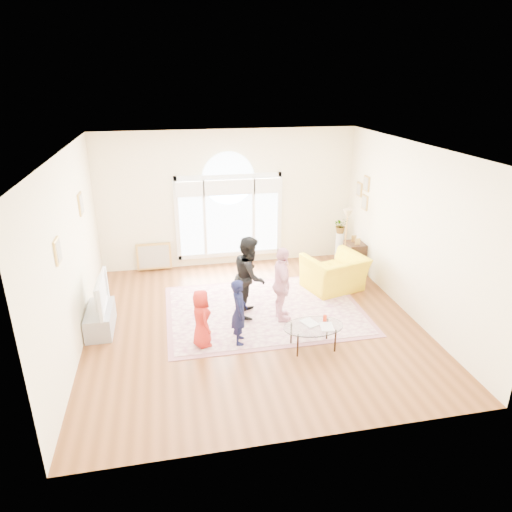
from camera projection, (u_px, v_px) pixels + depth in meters
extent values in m
plane|color=#5A3015|center=(253.00, 323.00, 8.51)|extent=(6.00, 6.00, 0.00)
plane|color=beige|center=(229.00, 199.00, 10.65)|extent=(6.00, 0.00, 6.00)
plane|color=beige|center=(304.00, 330.00, 5.18)|extent=(6.00, 0.00, 6.00)
plane|color=beige|center=(71.00, 255.00, 7.37)|extent=(0.00, 6.00, 6.00)
plane|color=beige|center=(411.00, 231.00, 8.47)|extent=(0.00, 6.00, 6.00)
plane|color=white|center=(253.00, 149.00, 7.33)|extent=(6.00, 6.00, 0.00)
cube|color=white|center=(230.00, 254.00, 11.11)|extent=(2.50, 0.08, 0.10)
cube|color=white|center=(228.00, 176.00, 10.41)|extent=(2.50, 0.08, 0.10)
cube|color=white|center=(177.00, 219.00, 10.54)|extent=(0.10, 0.08, 2.00)
cube|color=white|center=(279.00, 213.00, 10.99)|extent=(0.10, 0.08, 2.00)
cube|color=#C6E2FF|center=(191.00, 218.00, 10.60)|extent=(0.55, 0.02, 1.80)
cube|color=#C6E2FF|center=(266.00, 214.00, 10.93)|extent=(0.55, 0.02, 1.80)
cube|color=#C6E2FF|center=(229.00, 216.00, 10.76)|extent=(1.10, 0.02, 1.80)
cylinder|color=#C6E2FF|center=(228.00, 179.00, 10.43)|extent=(1.20, 0.02, 1.20)
cube|color=white|center=(205.00, 218.00, 10.65)|extent=(0.07, 0.04, 1.80)
cube|color=white|center=(254.00, 215.00, 10.86)|extent=(0.07, 0.04, 1.80)
cube|color=white|center=(190.00, 189.00, 10.26)|extent=(0.65, 0.12, 0.35)
cube|color=white|center=(229.00, 187.00, 10.42)|extent=(1.20, 0.12, 0.35)
cube|color=white|center=(267.00, 185.00, 10.59)|extent=(0.65, 0.12, 0.35)
cube|color=tan|center=(81.00, 204.00, 8.37)|extent=(0.03, 0.34, 0.40)
cube|color=#ADA38E|center=(82.00, 204.00, 8.38)|extent=(0.01, 0.28, 0.34)
cube|color=tan|center=(58.00, 251.00, 6.40)|extent=(0.03, 0.30, 0.36)
cube|color=#ADA38E|center=(59.00, 251.00, 6.41)|extent=(0.01, 0.24, 0.30)
cube|color=tan|center=(366.00, 184.00, 10.17)|extent=(0.03, 0.28, 0.34)
cube|color=#ADA38E|center=(366.00, 184.00, 10.16)|extent=(0.01, 0.22, 0.28)
cube|color=tan|center=(365.00, 202.00, 10.33)|extent=(0.03, 0.28, 0.34)
cube|color=#ADA38E|center=(364.00, 202.00, 10.32)|extent=(0.01, 0.22, 0.28)
cube|color=tan|center=(359.00, 189.00, 10.56)|extent=(0.03, 0.26, 0.32)
cube|color=#ADA38E|center=(359.00, 189.00, 10.56)|extent=(0.01, 0.20, 0.26)
cube|color=beige|center=(265.00, 310.00, 8.96)|extent=(3.60, 2.60, 0.02)
cube|color=#945B62|center=(265.00, 310.00, 8.96)|extent=(3.80, 2.80, 0.01)
cube|color=gray|center=(100.00, 319.00, 8.20)|extent=(0.45, 1.00, 0.42)
imported|color=black|center=(97.00, 294.00, 8.01)|extent=(0.14, 1.05, 0.61)
cube|color=#61BADB|center=(102.00, 293.00, 8.03)|extent=(0.02, 0.86, 0.49)
ellipsoid|color=silver|center=(313.00, 327.00, 7.58)|extent=(1.04, 0.68, 0.02)
cylinder|color=black|center=(327.00, 330.00, 7.89)|extent=(0.03, 0.03, 0.40)
cylinder|color=black|center=(291.00, 334.00, 7.76)|extent=(0.03, 0.03, 0.40)
cylinder|color=black|center=(335.00, 341.00, 7.56)|extent=(0.03, 0.03, 0.40)
cylinder|color=black|center=(298.00, 346.00, 7.42)|extent=(0.03, 0.03, 0.40)
imported|color=#B2A58C|center=(305.00, 325.00, 7.59)|extent=(0.31, 0.35, 0.03)
imported|color=#B2A58C|center=(320.00, 327.00, 7.52)|extent=(0.25, 0.32, 0.02)
cylinder|color=#B82C11|center=(325.00, 319.00, 7.69)|extent=(0.07, 0.07, 0.12)
imported|color=yellow|center=(334.00, 273.00, 9.71)|extent=(1.42, 1.31, 0.76)
cube|color=black|center=(354.00, 257.00, 10.65)|extent=(0.40, 0.50, 0.70)
cylinder|color=black|center=(343.00, 271.00, 10.76)|extent=(0.20, 0.20, 0.02)
cylinder|color=#C29445|center=(345.00, 244.00, 10.51)|extent=(0.02, 0.02, 1.35)
cone|color=#CCB284|center=(347.00, 214.00, 10.24)|extent=(0.31, 0.31, 0.22)
cylinder|color=white|center=(339.00, 246.00, 11.31)|extent=(0.20, 0.20, 0.70)
imported|color=#33722D|center=(341.00, 225.00, 11.11)|extent=(0.40, 0.36, 0.39)
cube|color=tan|center=(155.00, 270.00, 10.82)|extent=(0.80, 0.14, 0.62)
imported|color=#B4231B|center=(201.00, 318.00, 7.60)|extent=(0.42, 0.55, 1.02)
imported|color=#101336|center=(239.00, 312.00, 7.66)|extent=(0.33, 0.46, 1.16)
imported|color=black|center=(250.00, 276.00, 8.54)|extent=(0.78, 0.89, 1.55)
imported|color=#F5ACBF|center=(282.00, 285.00, 8.34)|extent=(0.38, 0.85, 1.43)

